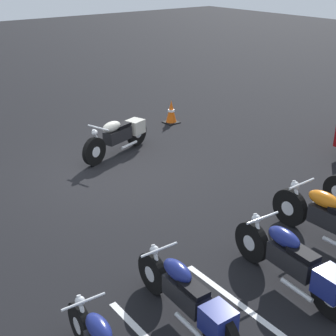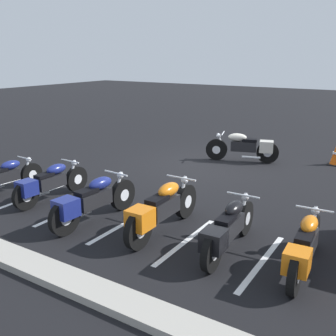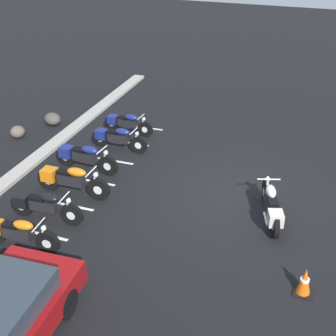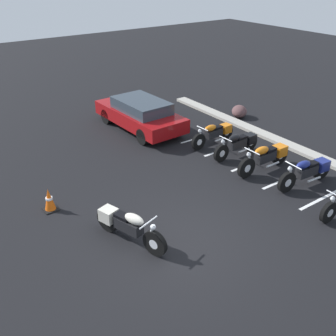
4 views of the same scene
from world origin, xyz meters
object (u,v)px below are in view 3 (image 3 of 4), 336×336
parked_bike_0 (16,232)px  parked_bike_3 (83,157)px  parked_bike_4 (116,138)px  motorcycle_cream_featured (271,206)px  parked_bike_1 (42,205)px  parked_bike_2 (69,179)px  landscape_rock_0 (18,132)px  parked_bike_5 (126,123)px  traffic_cone (305,282)px  landscape_rock_1 (52,119)px

parked_bike_0 → parked_bike_3: size_ratio=0.94×
parked_bike_4 → parked_bike_3: bearing=-101.0°
motorcycle_cream_featured → parked_bike_1: size_ratio=1.02×
motorcycle_cream_featured → parked_bike_2: 5.74m
parked_bike_0 → landscape_rock_0: 6.49m
parked_bike_5 → landscape_rock_0: parked_bike_5 is taller
parked_bike_3 → parked_bike_5: parked_bike_3 is taller
parked_bike_4 → traffic_cone: size_ratio=3.06×
parked_bike_4 → landscape_rock_0: size_ratio=3.88×
motorcycle_cream_featured → parked_bike_1: 6.07m
parked_bike_5 → parked_bike_0: bearing=-84.6°
parked_bike_4 → parked_bike_0: bearing=-88.5°
parked_bike_2 → landscape_rock_0: parked_bike_2 is taller
parked_bike_3 → landscape_rock_1: parked_bike_3 is taller
landscape_rock_0 → motorcycle_cream_featured: bearing=-102.8°
parked_bike_0 → landscape_rock_1: bearing=111.6°
parked_bike_1 → landscape_rock_0: 5.50m
parked_bike_0 → parked_bike_3: parked_bike_3 is taller
parked_bike_4 → traffic_cone: (-4.94, -6.73, -0.11)m
traffic_cone → landscape_rock_0: bearing=66.4°
parked_bike_5 → landscape_rock_1: bearing=-171.2°
parked_bike_5 → landscape_rock_1: size_ratio=2.78×
parked_bike_2 → landscape_rock_0: 4.62m
landscape_rock_0 → parked_bike_0: bearing=-145.1°
landscape_rock_1 → motorcycle_cream_featured: bearing=-111.9°
parked_bike_4 → parked_bike_5: 1.34m
parked_bike_1 → landscape_rock_0: (4.09, 3.67, -0.23)m
parked_bike_2 → landscape_rock_0: (2.73, 3.71, -0.27)m
parked_bike_1 → parked_bike_0: bearing=-90.2°
parked_bike_5 → traffic_cone: bearing=-37.9°
parked_bike_2 → parked_bike_3: parked_bike_2 is taller
parked_bike_1 → parked_bike_4: (4.43, -0.11, -0.01)m
parked_bike_5 → parked_bike_3: bearing=-89.0°
parked_bike_0 → traffic_cone: size_ratio=3.10×
parked_bike_4 → landscape_rock_0: 3.81m
parked_bike_0 → parked_bike_5: bearing=88.0°
parked_bike_1 → parked_bike_2: 1.36m
motorcycle_cream_featured → traffic_cone: bearing=-173.5°
parked_bike_1 → landscape_rock_1: 6.30m
parked_bike_5 → landscape_rock_0: (-1.65, 3.56, -0.19)m
parked_bike_0 → landscape_rock_0: parked_bike_0 is taller
landscape_rock_0 → landscape_rock_1: size_ratio=0.76×
parked_bike_1 → traffic_cone: parked_bike_1 is taller
parked_bike_5 → landscape_rock_0: bearing=-151.0°
landscape_rock_0 → traffic_cone: (-4.60, -10.52, 0.10)m
parked_bike_2 → parked_bike_4: 3.07m
parked_bike_5 → traffic_cone: (-6.26, -6.96, -0.09)m
motorcycle_cream_featured → landscape_rock_0: size_ratio=4.07×
landscape_rock_0 → landscape_rock_1: bearing=-22.8°
landscape_rock_1 → traffic_cone: bearing=-121.2°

